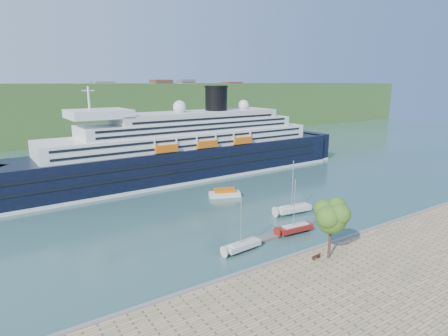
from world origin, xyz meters
TOP-DOWN VIEW (x-y plane):
  - ground at (0.00, 0.00)m, footprint 400.00×400.00m
  - far_hillside at (0.00, 145.00)m, footprint 400.00×50.00m
  - quay_coping at (0.00, -0.20)m, footprint 220.00×0.50m
  - cruise_ship at (3.82, 51.50)m, footprint 106.52×17.72m
  - park_bench at (-3.21, -2.55)m, footprint 1.44×0.71m
  - promenade_tree at (-1.37, -3.14)m, footprint 5.58×5.58m
  - floating_pontoon at (-1.69, 8.28)m, footprint 16.95×2.29m
  - sailboat_white_near at (-8.75, 6.74)m, footprint 6.65×2.33m
  - sailboat_red at (2.51, 7.35)m, footprint 7.00×2.46m
  - sailboat_white_far at (8.95, 14.47)m, footprint 7.91×3.04m
  - tender_launch at (3.90, 30.90)m, footprint 7.24×4.81m

SIDE VIEW (x-z plane):
  - ground at x=0.00m, z-range 0.00..0.00m
  - floating_pontoon at x=-1.69m, z-range 0.00..0.38m
  - tender_launch at x=3.90m, z-range 0.00..1.90m
  - quay_coping at x=0.00m, z-range 1.00..1.30m
  - park_bench at x=-3.21m, z-range 1.00..1.89m
  - sailboat_white_near at x=-8.75m, z-range 0.00..8.43m
  - sailboat_red at x=2.51m, z-range 0.00..8.87m
  - sailboat_white_far at x=8.95m, z-range 0.00..9.96m
  - promenade_tree at x=-1.37m, z-range 1.00..10.25m
  - cruise_ship at x=3.82m, z-range 0.00..23.85m
  - far_hillside at x=0.00m, z-range 0.00..24.00m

